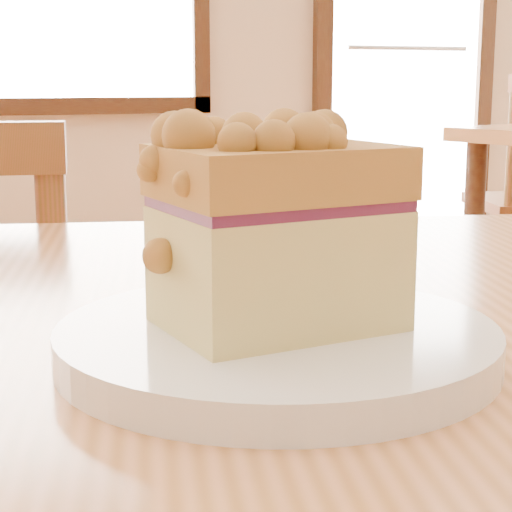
% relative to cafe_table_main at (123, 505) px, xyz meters
% --- Properties ---
extents(entry_door, '(1.08, 0.06, 2.29)m').
position_rel_cafe_table_main_xyz_m(entry_door, '(2.35, 3.86, 0.55)').
color(entry_door, white).
rests_on(entry_door, ground).
extents(cafe_table_main, '(1.28, 0.99, 0.75)m').
position_rel_cafe_table_main_xyz_m(cafe_table_main, '(0.00, 0.00, 0.00)').
color(cafe_table_main, tan).
rests_on(cafe_table_main, ground).
extents(plate, '(0.22, 0.22, 0.02)m').
position_rel_cafe_table_main_xyz_m(plate, '(0.06, -0.08, 0.11)').
color(plate, white).
rests_on(plate, cafe_table_main).
extents(cake_slice, '(0.12, 0.09, 0.11)m').
position_rel_cafe_table_main_xyz_m(cake_slice, '(0.06, -0.08, 0.17)').
color(cake_slice, '#CEC274').
rests_on(cake_slice, plate).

